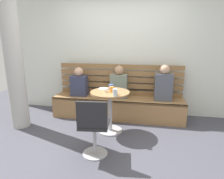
# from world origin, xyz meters

# --- Properties ---
(ground) EXTENTS (8.00, 8.00, 0.00)m
(ground) POSITION_xyz_m (0.00, 0.00, 0.00)
(ground) COLOR #42424C
(back_wall) EXTENTS (5.20, 0.10, 2.90)m
(back_wall) POSITION_xyz_m (0.00, 1.64, 1.45)
(back_wall) COLOR silver
(back_wall) RESTS_ON ground
(concrete_pillar) EXTENTS (0.32, 0.32, 2.80)m
(concrete_pillar) POSITION_xyz_m (-1.75, 0.45, 1.40)
(concrete_pillar) COLOR #B2B2AD
(concrete_pillar) RESTS_ON ground
(booth_bench) EXTENTS (2.70, 0.52, 0.44)m
(booth_bench) POSITION_xyz_m (0.00, 1.20, 0.22)
(booth_bench) COLOR olive
(booth_bench) RESTS_ON ground
(booth_backrest) EXTENTS (2.65, 0.04, 0.66)m
(booth_backrest) POSITION_xyz_m (0.00, 1.44, 0.78)
(booth_backrest) COLOR olive
(booth_backrest) RESTS_ON booth_bench
(cafe_table) EXTENTS (0.68, 0.68, 0.74)m
(cafe_table) POSITION_xyz_m (-0.03, 0.55, 0.52)
(cafe_table) COLOR #ADADB2
(cafe_table) RESTS_ON ground
(white_chair) EXTENTS (0.44, 0.44, 0.85)m
(white_chair) POSITION_xyz_m (-0.09, -0.27, 0.46)
(white_chair) COLOR #ADADB2
(white_chair) RESTS_ON ground
(person_adult) EXTENTS (0.34, 0.22, 0.71)m
(person_adult) POSITION_xyz_m (0.91, 1.20, 0.76)
(person_adult) COLOR #4C515B
(person_adult) RESTS_ON booth_bench
(person_child_left) EXTENTS (0.34, 0.22, 0.66)m
(person_child_left) POSITION_xyz_m (0.02, 1.24, 0.73)
(person_child_left) COLOR slate
(person_child_left) RESTS_ON booth_bench
(person_child_middle) EXTENTS (0.34, 0.22, 0.61)m
(person_child_middle) POSITION_xyz_m (-0.83, 1.21, 0.71)
(person_child_middle) COLOR #333851
(person_child_middle) RESTS_ON booth_bench
(cup_mug_blue) EXTENTS (0.08, 0.08, 0.09)m
(cup_mug_blue) POSITION_xyz_m (-0.04, 0.69, 0.79)
(cup_mug_blue) COLOR #3D5B9E
(cup_mug_blue) RESTS_ON cafe_table
(cup_tumbler_orange) EXTENTS (0.07, 0.07, 0.10)m
(cup_tumbler_orange) POSITION_xyz_m (0.01, 0.51, 0.79)
(cup_tumbler_orange) COLOR orange
(cup_tumbler_orange) RESTS_ON cafe_table
(cup_glass_tall) EXTENTS (0.07, 0.07, 0.12)m
(cup_glass_tall) POSITION_xyz_m (0.10, 0.29, 0.80)
(cup_glass_tall) COLOR silver
(cup_glass_tall) RESTS_ON cafe_table
(cup_espresso_small) EXTENTS (0.06, 0.06, 0.05)m
(cup_espresso_small) POSITION_xyz_m (-0.10, 0.50, 0.77)
(cup_espresso_small) COLOR silver
(cup_espresso_small) RESTS_ON cafe_table
(cup_ceramic_white) EXTENTS (0.08, 0.08, 0.07)m
(cup_ceramic_white) POSITION_xyz_m (0.09, 0.39, 0.78)
(cup_ceramic_white) COLOR white
(cup_ceramic_white) RESTS_ON cafe_table
(plate_small) EXTENTS (0.17, 0.17, 0.01)m
(plate_small) POSITION_xyz_m (-0.19, 0.71, 0.75)
(plate_small) COLOR white
(plate_small) RESTS_ON cafe_table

